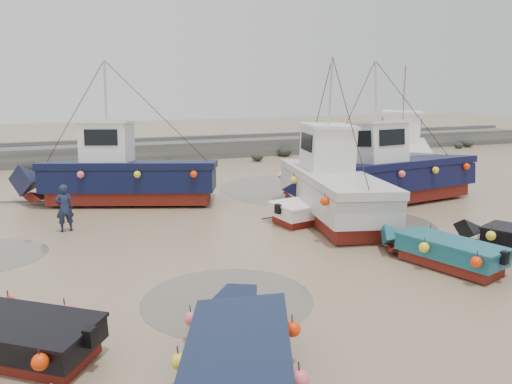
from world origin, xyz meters
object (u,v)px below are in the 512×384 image
at_px(person, 66,231).
at_px(cabin_boat_3, 399,151).
at_px(cabin_boat_2, 386,174).
at_px(cabin_boat_0, 116,174).
at_px(dinghy_5, 321,206).
at_px(cabin_boat_1, 327,183).
at_px(dinghy_1, 242,351).
at_px(dinghy_2, 439,246).

bearing_deg(person, cabin_boat_3, -174.38).
bearing_deg(cabin_boat_2, cabin_boat_0, 62.16).
relative_size(dinghy_5, person, 3.21).
relative_size(cabin_boat_1, cabin_boat_3, 1.11).
distance_m(cabin_boat_0, cabin_boat_1, 9.29).
height_order(dinghy_1, cabin_boat_2, cabin_boat_2).
relative_size(dinghy_5, cabin_boat_0, 0.53).
xyz_separation_m(dinghy_1, cabin_boat_1, (6.88, 9.70, 0.79)).
bearing_deg(dinghy_1, dinghy_2, 46.26).
relative_size(dinghy_1, dinghy_5, 1.14).
xyz_separation_m(dinghy_1, cabin_boat_3, (15.39, 16.76, 0.79)).
bearing_deg(dinghy_1, cabin_boat_3, 67.86).
xyz_separation_m(dinghy_1, cabin_boat_2, (10.36, 10.73, 0.78)).
bearing_deg(person, cabin_boat_0, -131.16).
xyz_separation_m(cabin_boat_0, cabin_boat_3, (16.29, 1.98, 0.01)).
relative_size(cabin_boat_1, person, 6.05).
xyz_separation_m(cabin_boat_2, cabin_boat_3, (5.03, 6.03, 0.01)).
bearing_deg(dinghy_5, person, -112.64).
relative_size(dinghy_1, person, 3.65).
xyz_separation_m(dinghy_5, cabin_boat_0, (-7.26, 5.62, 0.76)).
bearing_deg(cabin_boat_1, dinghy_5, -125.04).
distance_m(dinghy_2, cabin_boat_2, 7.85).
height_order(dinghy_1, dinghy_5, same).
relative_size(cabin_boat_1, cabin_boat_2, 0.97).
height_order(cabin_boat_1, cabin_boat_3, same).
height_order(cabin_boat_1, cabin_boat_2, same).
bearing_deg(cabin_boat_1, dinghy_2, -77.15).
xyz_separation_m(dinghy_2, person, (-10.36, 7.38, -0.57)).
relative_size(dinghy_5, cabin_boat_3, 0.59).
bearing_deg(cabin_boat_0, cabin_boat_2, -90.59).
relative_size(dinghy_2, cabin_boat_0, 0.48).
bearing_deg(dinghy_5, dinghy_1, -46.84).
distance_m(cabin_boat_0, cabin_boat_2, 11.96).
height_order(dinghy_1, cabin_boat_1, cabin_boat_1).
xyz_separation_m(cabin_boat_2, person, (-13.42, 0.19, -1.32)).
distance_m(dinghy_2, cabin_boat_0, 13.94).
height_order(dinghy_2, person, dinghy_2).
distance_m(cabin_boat_0, cabin_boat_3, 16.41).
bearing_deg(person, dinghy_2, 132.58).
height_order(dinghy_1, cabin_boat_3, cabin_boat_3).
relative_size(dinghy_5, cabin_boat_1, 0.53).
height_order(dinghy_5, cabin_boat_2, cabin_boat_2).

